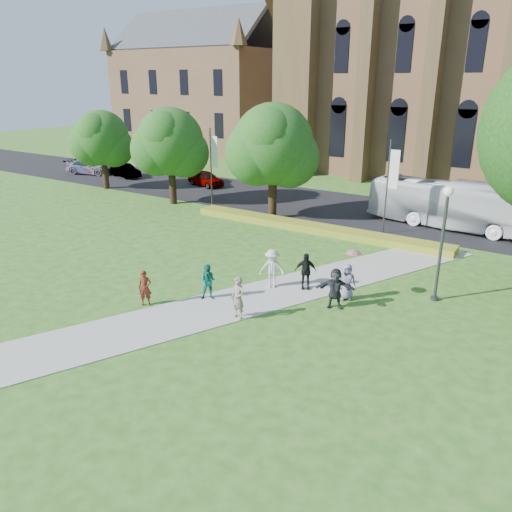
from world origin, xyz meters
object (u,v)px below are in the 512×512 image
Objects in this scene: car_2 at (89,167)px; pedestrian_0 at (145,288)px; streetlamp at (443,231)px; tour_coach at (454,205)px; car_1 at (126,171)px; car_0 at (206,178)px.

pedestrian_0 reaches higher than car_2.
tour_coach is (-2.08, 12.44, -1.71)m from streetlamp.
car_2 reaches higher than car_1.
car_2 is at bearing 112.73° from car_1.
car_1 is 2.45× the size of pedestrian_0.
pedestrian_0 is at bearing -118.51° from car_1.
car_2 is (-14.02, -1.83, 0.03)m from car_0.
pedestrian_0 reaches higher than car_1.
streetlamp is at bearing -124.35° from car_2.
car_2 is at bearing 162.05° from streetlamp.
streetlamp reaches higher than pedestrian_0.
car_2 is 34.44m from pedestrian_0.
tour_coach is 21.78m from pedestrian_0.
tour_coach is at bearing 29.12° from pedestrian_0.
tour_coach is 2.88× the size of car_1.
car_0 is at bearing -70.42° from car_1.
car_2 is 3.17× the size of pedestrian_0.
streetlamp is 3.29× the size of pedestrian_0.
car_0 is at bearing 149.76° from streetlamp.
car_1 is (-9.47, -1.07, -0.05)m from car_0.
pedestrian_0 is (-8.56, -20.02, -0.75)m from tour_coach.
car_0 is 14.14m from car_2.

